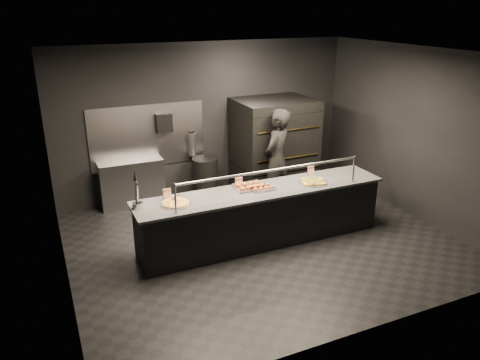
{
  "coord_description": "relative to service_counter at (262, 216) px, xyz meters",
  "views": [
    {
      "loc": [
        -3.11,
        -6.08,
        3.67
      ],
      "look_at": [
        -0.3,
        0.2,
        1.06
      ],
      "focal_mm": 35.0,
      "sensor_mm": 36.0,
      "label": 1
    }
  ],
  "objects": [
    {
      "name": "room",
      "position": [
        -0.02,
        0.05,
        1.03
      ],
      "size": [
        6.04,
        6.0,
        3.0
      ],
      "color": "black",
      "rests_on": "ground"
    },
    {
      "name": "service_counter",
      "position": [
        0.0,
        0.0,
        0.0
      ],
      "size": [
        4.1,
        0.78,
        1.37
      ],
      "color": "black",
      "rests_on": "ground"
    },
    {
      "name": "pizza_oven",
      "position": [
        1.2,
        1.9,
        0.5
      ],
      "size": [
        1.5,
        1.23,
        1.91
      ],
      "color": "black",
      "rests_on": "ground"
    },
    {
      "name": "prep_shelf",
      "position": [
        -1.6,
        2.32,
        -0.01
      ],
      "size": [
        1.2,
        0.35,
        0.9
      ],
      "primitive_type": "cube",
      "color": "#99999E",
      "rests_on": "ground"
    },
    {
      "name": "towel_dispenser",
      "position": [
        -0.9,
        2.39,
        1.09
      ],
      "size": [
        0.3,
        0.2,
        0.35
      ],
      "primitive_type": "cube",
      "color": "black",
      "rests_on": "room"
    },
    {
      "name": "fire_extinguisher",
      "position": [
        -0.35,
        2.4,
        0.6
      ],
      "size": [
        0.14,
        0.14,
        0.51
      ],
      "color": "#B2B2B7",
      "rests_on": "room"
    },
    {
      "name": "beer_tap",
      "position": [
        -1.95,
        0.09,
        0.62
      ],
      "size": [
        0.15,
        0.21,
        0.58
      ],
      "color": "silver",
      "rests_on": "service_counter"
    },
    {
      "name": "round_pizza",
      "position": [
        -1.41,
        0.01,
        0.47
      ],
      "size": [
        0.46,
        0.46,
        0.03
      ],
      "color": "silver",
      "rests_on": "service_counter"
    },
    {
      "name": "slider_tray_a",
      "position": [
        -0.16,
        0.15,
        0.49
      ],
      "size": [
        0.49,
        0.37,
        0.08
      ],
      "color": "silver",
      "rests_on": "service_counter"
    },
    {
      "name": "slider_tray_b",
      "position": [
        -0.0,
        0.03,
        0.48
      ],
      "size": [
        0.43,
        0.34,
        0.06
      ],
      "color": "silver",
      "rests_on": "service_counter"
    },
    {
      "name": "square_pizza",
      "position": [
        0.89,
        -0.07,
        0.47
      ],
      "size": [
        0.46,
        0.46,
        0.05
      ],
      "color": "silver",
      "rests_on": "service_counter"
    },
    {
      "name": "condiment_jar",
      "position": [
        -1.38,
        0.11,
        0.5
      ],
      "size": [
        0.14,
        0.06,
        0.09
      ],
      "color": "silver",
      "rests_on": "service_counter"
    },
    {
      "name": "tent_cards",
      "position": [
        -0.23,
        0.28,
        0.53
      ],
      "size": [
        2.65,
        0.04,
        0.15
      ],
      "color": "white",
      "rests_on": "service_counter"
    },
    {
      "name": "trash_bin",
      "position": [
        -0.2,
        2.11,
        -0.05
      ],
      "size": [
        0.5,
        0.5,
        0.83
      ],
      "primitive_type": "cylinder",
      "color": "black",
      "rests_on": "ground"
    },
    {
      "name": "worker",
      "position": [
        0.84,
        1.09,
        0.49
      ],
      "size": [
        0.84,
        0.78,
        1.92
      ],
      "primitive_type": "imported",
      "rotation": [
        0.0,
        0.0,
        3.76
      ],
      "color": "black",
      "rests_on": "ground"
    }
  ]
}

